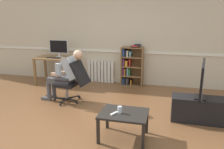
% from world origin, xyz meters
% --- Properties ---
extents(ground_plane, '(18.00, 18.00, 0.00)m').
position_xyz_m(ground_plane, '(0.00, 0.00, 0.00)').
color(ground_plane, brown).
extents(back_wall, '(12.00, 0.13, 2.70)m').
position_xyz_m(back_wall, '(0.00, 2.65, 1.35)').
color(back_wall, beige).
rests_on(back_wall, ground_plane).
extents(computer_desk, '(1.17, 0.66, 0.76)m').
position_xyz_m(computer_desk, '(-1.84, 2.15, 0.64)').
color(computer_desk, olive).
rests_on(computer_desk, ground_plane).
extents(imac_monitor, '(0.57, 0.14, 0.49)m').
position_xyz_m(imac_monitor, '(-1.78, 2.23, 1.04)').
color(imac_monitor, silver).
rests_on(imac_monitor, computer_desk).
extents(keyboard, '(0.38, 0.12, 0.02)m').
position_xyz_m(keyboard, '(-1.86, 2.01, 0.77)').
color(keyboard, black).
rests_on(keyboard, computer_desk).
extents(computer_mouse, '(0.06, 0.10, 0.03)m').
position_xyz_m(computer_mouse, '(-1.56, 2.03, 0.77)').
color(computer_mouse, white).
rests_on(computer_mouse, computer_desk).
extents(bookshelf, '(0.60, 0.29, 1.16)m').
position_xyz_m(bookshelf, '(0.28, 2.44, 0.55)').
color(bookshelf, brown).
rests_on(bookshelf, ground_plane).
extents(radiator, '(0.79, 0.08, 0.64)m').
position_xyz_m(radiator, '(-0.63, 2.54, 0.32)').
color(radiator, white).
rests_on(radiator, ground_plane).
extents(office_chair, '(0.85, 0.62, 0.96)m').
position_xyz_m(office_chair, '(-0.75, 0.84, 0.52)').
color(office_chair, black).
rests_on(office_chair, ground_plane).
extents(person_seated, '(1.05, 0.41, 1.20)m').
position_xyz_m(person_seated, '(-0.93, 0.85, 0.65)').
color(person_seated, '#4C4C51').
rests_on(person_seated, ground_plane).
extents(tv_stand, '(0.99, 0.39, 0.46)m').
position_xyz_m(tv_stand, '(1.90, 0.52, 0.23)').
color(tv_stand, black).
rests_on(tv_stand, ground_plane).
extents(tv_screen, '(0.24, 1.00, 0.65)m').
position_xyz_m(tv_screen, '(1.90, 0.52, 0.80)').
color(tv_screen, black).
rests_on(tv_screen, tv_stand).
extents(coffee_table, '(0.74, 0.58, 0.44)m').
position_xyz_m(coffee_table, '(0.67, -0.43, 0.38)').
color(coffee_table, black).
rests_on(coffee_table, ground_plane).
extents(drinking_glass, '(0.07, 0.07, 0.11)m').
position_xyz_m(drinking_glass, '(0.61, -0.46, 0.49)').
color(drinking_glass, silver).
rests_on(drinking_glass, coffee_table).
extents(spare_remote, '(0.10, 0.15, 0.02)m').
position_xyz_m(spare_remote, '(0.53, -0.52, 0.45)').
color(spare_remote, white).
rests_on(spare_remote, coffee_table).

